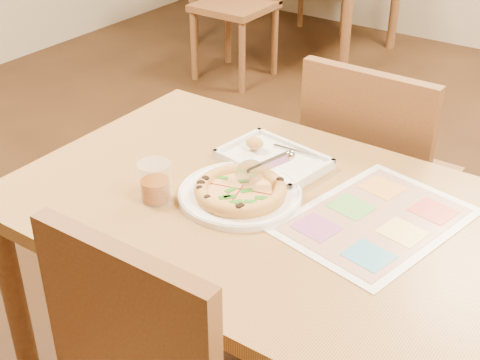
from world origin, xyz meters
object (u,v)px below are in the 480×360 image
Objects in this scene: pizza at (240,190)px; glass_tumbler at (155,184)px; plate at (240,195)px; dining_table at (272,234)px; appetizer_tray at (272,160)px; menu at (376,220)px; chair_far at (373,162)px; pizza_cutter at (263,167)px.

glass_tumbler is at bearing -146.22° from pizza.
dining_table is at bearing 9.54° from plate.
appetizer_tray is at bearing 98.83° from plate.
menu is at bearing 19.10° from pizza.
glass_tumbler reaches higher than dining_table.
pizza is (-0.08, -0.63, 0.18)m from chair_far.
pizza is at bearing 33.78° from glass_tumbler.
pizza_cutter is at bearing 59.18° from pizza.
chair_far is at bearing 114.18° from menu.
dining_table is 0.17m from pizza_cutter.
pizza is 2.09× the size of pizza_cutter.
menu is at bearing 24.76° from glass_tumbler.
plate is at bearing 82.03° from chair_far.
pizza_cutter reaches higher than dining_table.
plate is (-0.09, -0.62, 0.16)m from chair_far.
pizza_cutter reaches higher than appetizer_tray.
pizza is 0.21m from glass_tumbler.
appetizer_tray is 2.98× the size of glass_tumbler.
dining_table is 0.61m from chair_far.
appetizer_tray reaches higher than menu.
glass_tumbler reaches higher than appetizer_tray.
pizza is (-0.08, -0.02, 0.11)m from dining_table.
dining_table is 0.13m from plate.
appetizer_tray is at bearing 74.65° from chair_far.
dining_table is 5.73× the size of pizza.
pizza_cutter is at bearing 47.09° from plate.
chair_far reaches higher than dining_table.
pizza reaches higher than menu.
glass_tumbler is at bearing -155.24° from menu.
menu reaches higher than dining_table.
chair_far is 2.07× the size of pizza.
dining_table is at bearing -78.17° from pizza_cutter.
pizza_cutter is at bearing -65.10° from appetizer_tray.
dining_table is 0.23m from appetizer_tray.
appetizer_tray is at bearing 100.69° from pizza.
menu is at bearing -15.22° from appetizer_tray.
pizza_cutter is 0.25× the size of menu.
chair_far reaches higher than pizza.
chair_far reaches higher than menu.
dining_table is at bearing 90.00° from chair_far.
pizza_cutter is (-0.05, 0.03, 0.17)m from dining_table.
pizza is 0.51× the size of menu.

